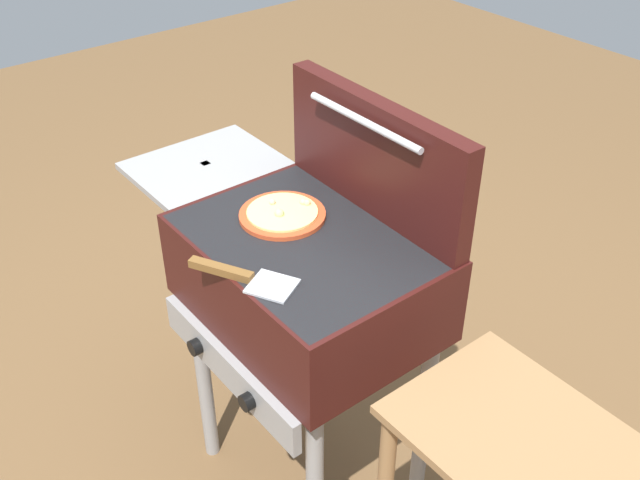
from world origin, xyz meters
TOP-DOWN VIEW (x-y plane):
  - ground_plane at (0.00, 0.00)m, footprint 8.00×8.00m
  - grill at (-0.01, -0.00)m, footprint 0.96×0.53m
  - grill_lid_open at (0.00, 0.21)m, footprint 0.63×0.09m
  - pizza_cheese at (-0.11, 0.01)m, footprint 0.22×0.22m
  - spatula at (0.04, -0.22)m, footprint 0.26×0.17m

SIDE VIEW (x-z plane):
  - ground_plane at x=0.00m, z-range 0.00..0.00m
  - grill at x=-0.01m, z-range 0.31..1.21m
  - spatula at x=0.04m, z-range 0.90..0.92m
  - pizza_cheese at x=-0.11m, z-range 0.89..0.93m
  - grill_lid_open at x=0.00m, z-range 0.90..1.20m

